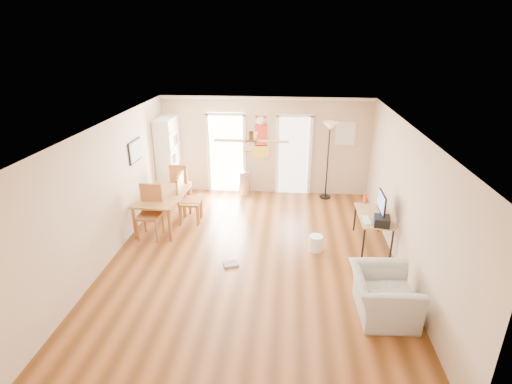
# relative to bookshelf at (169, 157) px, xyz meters

# --- Properties ---
(floor) EXTENTS (7.00, 7.00, 0.00)m
(floor) POSITION_rel_bookshelf_xyz_m (2.52, -3.05, -1.05)
(floor) COLOR brown
(floor) RESTS_ON ground
(ceiling) EXTENTS (5.50, 7.00, 0.00)m
(ceiling) POSITION_rel_bookshelf_xyz_m (2.52, -3.05, 1.55)
(ceiling) COLOR silver
(ceiling) RESTS_ON floor
(wall_back) EXTENTS (5.50, 0.04, 2.60)m
(wall_back) POSITION_rel_bookshelf_xyz_m (2.52, 0.45, 0.25)
(wall_back) COLOR beige
(wall_back) RESTS_ON floor
(wall_front) EXTENTS (5.50, 0.04, 2.60)m
(wall_front) POSITION_rel_bookshelf_xyz_m (2.52, -6.55, 0.25)
(wall_front) COLOR beige
(wall_front) RESTS_ON floor
(wall_left) EXTENTS (0.04, 7.00, 2.60)m
(wall_left) POSITION_rel_bookshelf_xyz_m (-0.23, -3.05, 0.25)
(wall_left) COLOR beige
(wall_left) RESTS_ON floor
(wall_right) EXTENTS (0.04, 7.00, 2.60)m
(wall_right) POSITION_rel_bookshelf_xyz_m (5.27, -3.05, 0.25)
(wall_right) COLOR beige
(wall_right) RESTS_ON floor
(crown_molding) EXTENTS (5.50, 7.00, 0.08)m
(crown_molding) POSITION_rel_bookshelf_xyz_m (2.52, -3.05, 1.51)
(crown_molding) COLOR white
(crown_molding) RESTS_ON wall_back
(kitchen_doorway) EXTENTS (0.90, 0.10, 2.10)m
(kitchen_doorway) POSITION_rel_bookshelf_xyz_m (1.47, 0.44, -0.00)
(kitchen_doorway) COLOR white
(kitchen_doorway) RESTS_ON wall_back
(bathroom_doorway) EXTENTS (0.80, 0.10, 2.10)m
(bathroom_doorway) POSITION_rel_bookshelf_xyz_m (3.27, 0.44, -0.00)
(bathroom_doorway) COLOR white
(bathroom_doorway) RESTS_ON wall_back
(wall_decal) EXTENTS (0.46, 0.03, 1.10)m
(wall_decal) POSITION_rel_bookshelf_xyz_m (2.39, 0.43, 0.50)
(wall_decal) COLOR red
(wall_decal) RESTS_ON wall_back
(ac_grille) EXTENTS (0.50, 0.04, 0.60)m
(ac_grille) POSITION_rel_bookshelf_xyz_m (4.57, 0.42, 0.65)
(ac_grille) COLOR white
(ac_grille) RESTS_ON wall_back
(framed_poster) EXTENTS (0.04, 0.66, 0.48)m
(framed_poster) POSITION_rel_bookshelf_xyz_m (-0.21, -1.65, 0.65)
(framed_poster) COLOR black
(framed_poster) RESTS_ON wall_left
(ceiling_fan) EXTENTS (1.24, 1.24, 0.20)m
(ceiling_fan) POSITION_rel_bookshelf_xyz_m (2.52, -3.35, 1.38)
(ceiling_fan) COLOR #593819
(ceiling_fan) RESTS_ON ceiling
(bookshelf) EXTENTS (0.69, 1.03, 2.11)m
(bookshelf) POSITION_rel_bookshelf_xyz_m (0.00, 0.00, 0.00)
(bookshelf) COLOR white
(bookshelf) RESTS_ON floor
(dining_table) EXTENTS (0.99, 1.55, 0.75)m
(dining_table) POSITION_rel_bookshelf_xyz_m (0.37, -1.82, -0.68)
(dining_table) COLOR #AB7B37
(dining_table) RESTS_ON floor
(dining_chair_right_a) EXTENTS (0.48, 0.48, 1.13)m
(dining_chair_right_a) POSITION_rel_bookshelf_xyz_m (0.92, -1.49, -0.49)
(dining_chair_right_a) COLOR #975E30
(dining_chair_right_a) RESTS_ON floor
(dining_chair_right_b) EXTENTS (0.47, 0.47, 1.11)m
(dining_chair_right_b) POSITION_rel_bookshelf_xyz_m (0.92, -1.59, -0.50)
(dining_chair_right_b) COLOR #A47335
(dining_chair_right_b) RESTS_ON floor
(dining_chair_near) EXTENTS (0.48, 0.48, 1.14)m
(dining_chair_near) POSITION_rel_bookshelf_xyz_m (0.25, -2.40, -0.49)
(dining_chair_near) COLOR #A86436
(dining_chair_near) RESTS_ON floor
(dining_chair_far) EXTENTS (0.45, 0.45, 1.07)m
(dining_chair_far) POSITION_rel_bookshelf_xyz_m (0.43, -0.49, -0.52)
(dining_chair_far) COLOR #A97436
(dining_chair_far) RESTS_ON floor
(trash_can) EXTENTS (0.39, 0.39, 0.67)m
(trash_can) POSITION_rel_bookshelf_xyz_m (1.96, 0.19, -0.72)
(trash_can) COLOR silver
(trash_can) RESTS_ON floor
(torchiere_lamp) EXTENTS (0.48, 0.48, 2.03)m
(torchiere_lamp) POSITION_rel_bookshelf_xyz_m (4.15, 0.17, -0.04)
(torchiere_lamp) COLOR black
(torchiere_lamp) RESTS_ON floor
(computer_desk) EXTENTS (0.62, 1.23, 0.66)m
(computer_desk) POSITION_rel_bookshelf_xyz_m (4.91, -2.27, -0.72)
(computer_desk) COLOR tan
(computer_desk) RESTS_ON floor
(imac) EXTENTS (0.15, 0.61, 0.56)m
(imac) POSITION_rel_bookshelf_xyz_m (4.99, -2.47, -0.11)
(imac) COLOR black
(imac) RESTS_ON computer_desk
(keyboard) EXTENTS (0.14, 0.41, 0.02)m
(keyboard) POSITION_rel_bookshelf_xyz_m (4.72, -2.54, -0.39)
(keyboard) COLOR white
(keyboard) RESTS_ON computer_desk
(printer) EXTENTS (0.34, 0.38, 0.17)m
(printer) POSITION_rel_bookshelf_xyz_m (4.97, -2.72, -0.31)
(printer) COLOR black
(printer) RESTS_ON computer_desk
(orange_bottle) EXTENTS (0.07, 0.07, 0.21)m
(orange_bottle) POSITION_rel_bookshelf_xyz_m (4.82, -1.69, -0.29)
(orange_bottle) COLOR #DC4D13
(orange_bottle) RESTS_ON computer_desk
(wastebasket_a) EXTENTS (0.35, 0.35, 0.32)m
(wastebasket_a) POSITION_rel_bookshelf_xyz_m (3.74, -2.65, -0.89)
(wastebasket_a) COLOR white
(wastebasket_a) RESTS_ON floor
(floor_cloth) EXTENTS (0.33, 0.30, 0.04)m
(floor_cloth) POSITION_rel_bookshelf_xyz_m (2.12, -3.35, -1.04)
(floor_cloth) COLOR gray
(floor_cloth) RESTS_ON floor
(armchair) EXTENTS (0.98, 1.11, 0.70)m
(armchair) POSITION_rel_bookshelf_xyz_m (4.67, -4.53, -0.70)
(armchair) COLOR #B0B0AA
(armchair) RESTS_ON floor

